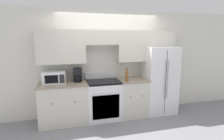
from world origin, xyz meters
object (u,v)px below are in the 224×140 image
object	(u,v)px
oven_range	(103,99)
refrigerator	(158,80)
microwave	(54,77)
bottle	(127,76)

from	to	relation	value
oven_range	refrigerator	bearing A→B (deg)	2.47
oven_range	refrigerator	size ratio (longest dim) A/B	0.64
microwave	bottle	distance (m)	1.64
refrigerator	bottle	bearing A→B (deg)	-165.26
microwave	bottle	world-z (taller)	bottle
oven_range	bottle	world-z (taller)	bottle
microwave	refrigerator	bearing A→B (deg)	-0.41
microwave	bottle	size ratio (longest dim) A/B	1.53
oven_range	microwave	size ratio (longest dim) A/B	2.23
oven_range	bottle	bearing A→B (deg)	-19.56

